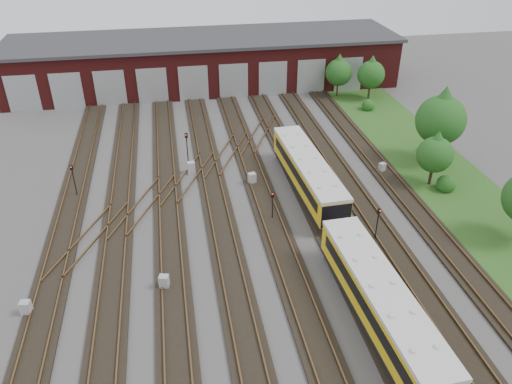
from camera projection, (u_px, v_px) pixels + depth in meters
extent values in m
plane|color=#43403E|center=(261.00, 273.00, 34.34)|extent=(120.00, 120.00, 0.00)
cube|color=black|center=(48.00, 297.00, 32.14)|extent=(2.40, 70.00, 0.18)
cube|color=brown|center=(36.00, 297.00, 31.95)|extent=(0.10, 70.00, 0.15)
cube|color=brown|center=(59.00, 294.00, 32.17)|extent=(0.10, 70.00, 0.15)
cube|color=black|center=(112.00, 290.00, 32.76)|extent=(2.40, 70.00, 0.18)
cube|color=brown|center=(100.00, 289.00, 32.56)|extent=(0.10, 70.00, 0.15)
cube|color=brown|center=(123.00, 287.00, 32.78)|extent=(0.10, 70.00, 0.15)
cube|color=black|center=(173.00, 282.00, 33.37)|extent=(2.40, 70.00, 0.18)
cube|color=brown|center=(162.00, 282.00, 33.17)|extent=(0.10, 70.00, 0.15)
cube|color=brown|center=(184.00, 279.00, 33.39)|extent=(0.10, 70.00, 0.15)
cube|color=black|center=(232.00, 275.00, 33.98)|extent=(2.40, 70.00, 0.18)
cube|color=brown|center=(222.00, 275.00, 33.79)|extent=(0.10, 70.00, 0.15)
cube|color=brown|center=(243.00, 272.00, 34.01)|extent=(0.10, 70.00, 0.15)
cube|color=black|center=(289.00, 269.00, 34.60)|extent=(2.40, 70.00, 0.18)
cube|color=brown|center=(279.00, 268.00, 34.40)|extent=(0.10, 70.00, 0.15)
cube|color=brown|center=(299.00, 266.00, 34.62)|extent=(0.10, 70.00, 0.15)
cube|color=black|center=(344.00, 262.00, 35.21)|extent=(2.40, 70.00, 0.18)
cube|color=brown|center=(335.00, 261.00, 35.01)|extent=(0.10, 70.00, 0.15)
cube|color=brown|center=(354.00, 259.00, 35.23)|extent=(0.10, 70.00, 0.15)
cube|color=black|center=(397.00, 256.00, 35.82)|extent=(2.40, 70.00, 0.18)
cube|color=brown|center=(388.00, 255.00, 35.63)|extent=(0.10, 70.00, 0.15)
cube|color=brown|center=(407.00, 253.00, 35.85)|extent=(0.10, 70.00, 0.15)
cube|color=black|center=(449.00, 250.00, 36.44)|extent=(2.40, 70.00, 0.18)
cube|color=brown|center=(440.00, 249.00, 36.24)|extent=(0.10, 70.00, 0.15)
cube|color=brown|center=(458.00, 247.00, 36.46)|extent=(0.10, 70.00, 0.15)
cube|color=brown|center=(144.00, 204.00, 41.40)|extent=(5.40, 9.62, 0.15)
cube|color=brown|center=(189.00, 177.00, 45.38)|extent=(5.40, 9.62, 0.15)
cube|color=brown|center=(227.00, 154.00, 49.36)|extent=(5.40, 9.62, 0.15)
cube|color=brown|center=(89.00, 238.00, 37.42)|extent=(5.40, 9.62, 0.15)
cube|color=brown|center=(259.00, 134.00, 53.35)|extent=(5.40, 9.62, 0.15)
cube|color=#521514|center=(205.00, 62.00, 66.47)|extent=(50.00, 12.00, 6.00)
cube|color=#323235|center=(204.00, 38.00, 64.84)|extent=(51.00, 12.50, 0.40)
cube|color=#919496|center=(23.00, 94.00, 58.44)|extent=(3.60, 0.12, 4.40)
cube|color=#919496|center=(67.00, 91.00, 59.21)|extent=(3.60, 0.12, 4.40)
cube|color=#919496|center=(110.00, 89.00, 59.98)|extent=(3.60, 0.12, 4.40)
cube|color=#919496|center=(152.00, 86.00, 60.74)|extent=(3.60, 0.12, 4.40)
cube|color=#919496|center=(194.00, 84.00, 61.51)|extent=(3.60, 0.12, 4.40)
cube|color=#919496|center=(234.00, 81.00, 62.28)|extent=(3.60, 0.12, 4.40)
cube|color=#919496|center=(273.00, 79.00, 63.04)|extent=(3.60, 0.12, 4.40)
cube|color=#919496|center=(311.00, 77.00, 63.81)|extent=(3.60, 0.12, 4.40)
cube|color=#919496|center=(348.00, 74.00, 64.58)|extent=(3.60, 0.12, 4.40)
cube|color=#204C19|center=(444.00, 178.00, 45.66)|extent=(8.00, 55.00, 0.05)
cube|color=black|center=(378.00, 317.00, 29.93)|extent=(2.70, 13.91, 0.55)
cube|color=#D3A10B|center=(380.00, 301.00, 29.26)|extent=(2.97, 13.93, 2.03)
cube|color=silver|center=(383.00, 287.00, 28.67)|extent=(3.06, 13.93, 0.28)
cube|color=black|center=(361.00, 302.00, 28.92)|extent=(0.56, 12.17, 0.78)
cube|color=black|center=(400.00, 295.00, 29.37)|extent=(0.56, 12.17, 0.78)
cube|color=black|center=(307.00, 185.00, 43.41)|extent=(2.70, 13.91, 0.55)
cube|color=#D3A10B|center=(308.00, 172.00, 42.74)|extent=(2.97, 13.93, 2.03)
cube|color=silver|center=(309.00, 160.00, 42.14)|extent=(3.06, 13.93, 0.28)
cube|color=black|center=(294.00, 171.00, 42.39)|extent=(0.56, 12.17, 0.78)
cube|color=black|center=(321.00, 168.00, 42.85)|extent=(0.56, 12.17, 0.78)
cylinder|color=black|center=(75.00, 183.00, 42.33)|extent=(0.09, 0.09, 2.57)
cube|color=black|center=(71.00, 168.00, 41.55)|extent=(0.22, 0.14, 0.44)
sphere|color=#FC1C0E|center=(71.00, 167.00, 41.43)|extent=(0.11, 0.11, 0.11)
cylinder|color=black|center=(187.00, 151.00, 47.48)|extent=(0.10, 0.10, 2.69)
cube|color=black|center=(186.00, 136.00, 46.66)|extent=(0.29, 0.24, 0.50)
sphere|color=#FC1C0E|center=(186.00, 135.00, 46.52)|extent=(0.12, 0.12, 0.12)
cylinder|color=black|center=(272.00, 208.00, 39.42)|extent=(0.09, 0.09, 2.10)
cube|color=black|center=(273.00, 195.00, 38.76)|extent=(0.26, 0.19, 0.45)
sphere|color=#FC1C0E|center=(273.00, 194.00, 38.64)|extent=(0.11, 0.11, 0.11)
cylinder|color=black|center=(377.00, 227.00, 37.05)|extent=(0.09, 0.09, 2.32)
cube|color=black|center=(379.00, 211.00, 36.33)|extent=(0.26, 0.22, 0.45)
sphere|color=#FC1C0E|center=(380.00, 211.00, 36.21)|extent=(0.11, 0.11, 0.11)
cube|color=#A6A8AB|center=(26.00, 308.00, 30.73)|extent=(0.69, 0.61, 1.02)
cube|color=#A6A8AB|center=(191.00, 168.00, 46.22)|extent=(0.73, 0.63, 1.14)
cube|color=#A6A8AB|center=(164.00, 282.00, 32.77)|extent=(0.73, 0.66, 1.03)
cube|color=#A6A8AB|center=(252.00, 179.00, 44.54)|extent=(0.74, 0.66, 1.07)
cube|color=#A6A8AB|center=(382.00, 168.00, 46.45)|extent=(0.69, 0.63, 0.93)
cylinder|color=black|center=(337.00, 90.00, 63.52)|extent=(0.21, 0.21, 1.70)
sphere|color=#1A4213|center=(339.00, 73.00, 62.35)|extent=(3.30, 3.30, 3.30)
cone|color=#1A4213|center=(339.00, 63.00, 61.74)|extent=(2.83, 2.83, 2.36)
cylinder|color=black|center=(369.00, 92.00, 62.71)|extent=(0.24, 0.24, 1.72)
sphere|color=#1A4213|center=(371.00, 75.00, 61.52)|extent=(3.35, 3.35, 3.35)
cone|color=#1A4213|center=(372.00, 65.00, 60.90)|extent=(2.87, 2.87, 2.39)
cylinder|color=black|center=(434.00, 151.00, 47.88)|extent=(0.27, 0.27, 2.37)
sphere|color=#1A4213|center=(441.00, 120.00, 46.24)|extent=(4.61, 4.61, 4.61)
cone|color=#1A4213|center=(444.00, 103.00, 45.39)|extent=(3.95, 3.95, 3.29)
cylinder|color=black|center=(430.00, 176.00, 44.32)|extent=(0.27, 0.27, 1.62)
sphere|color=#1A4213|center=(435.00, 155.00, 43.21)|extent=(3.14, 3.14, 3.14)
cone|color=#1A4213|center=(437.00, 143.00, 42.63)|extent=(2.70, 2.70, 2.25)
sphere|color=#1A4213|center=(446.00, 182.00, 43.44)|extent=(1.66, 1.66, 1.66)
sphere|color=#1A4213|center=(427.00, 146.00, 50.04)|extent=(1.28, 1.28, 1.28)
sphere|color=#1A4213|center=(368.00, 104.00, 59.59)|extent=(1.53, 1.53, 1.53)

